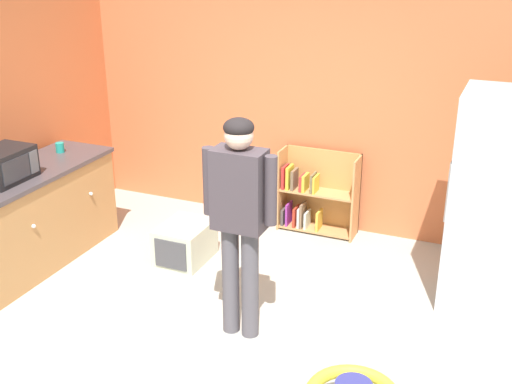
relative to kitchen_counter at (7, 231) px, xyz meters
name	(u,v)px	position (x,y,z in m)	size (l,w,h in m)	color
ground_plane	(229,340)	(2.20, -0.12, -0.45)	(12.00, 12.00, 0.00)	#A5A499
back_wall	(327,99)	(2.20, 2.21, 0.90)	(5.20, 0.06, 2.70)	#CC6A3F
left_side_wall	(9,108)	(-0.43, 0.68, 0.90)	(0.06, 2.99, 2.70)	#CA673A
kitchen_counter	(7,231)	(0.00, 0.00, 0.00)	(0.65, 2.44, 0.90)	#B17C47
refrigerator	(497,203)	(3.92, 1.24, 0.44)	(0.73, 0.68, 1.78)	#B7BABF
bookshelf	(314,196)	(2.16, 2.02, -0.08)	(0.80, 0.28, 0.85)	tan
standing_person	(240,209)	(2.24, 0.02, 0.58)	(0.57, 0.22, 1.71)	#514D55
pet_carrier	(185,242)	(1.27, 0.90, -0.27)	(0.42, 0.55, 0.36)	beige
microwave	(4,165)	(0.00, 0.08, 0.59)	(0.37, 0.48, 0.28)	black
teal_cup	(60,148)	(-0.07, 0.89, 0.50)	(0.08, 0.08, 0.10)	teal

